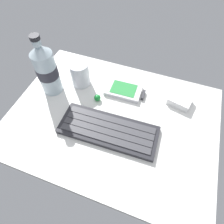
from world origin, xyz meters
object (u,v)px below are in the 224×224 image
(keyboard, at_px, (108,130))
(handheld_device, at_px, (125,91))
(juice_cup, at_px, (80,75))
(charger_block, at_px, (180,100))
(water_bottle, at_px, (46,70))
(trackball_mouse, at_px, (97,98))

(keyboard, height_order, handheld_device, keyboard)
(keyboard, relative_size, handheld_device, 2.26)
(juice_cup, relative_size, charger_block, 1.21)
(handheld_device, height_order, juice_cup, juice_cup)
(keyboard, distance_m, water_bottle, 0.27)
(keyboard, xyz_separation_m, water_bottle, (-0.24, 0.09, 0.08))
(juice_cup, height_order, charger_block, juice_cup)
(handheld_device, bearing_deg, charger_block, 5.19)
(trackball_mouse, bearing_deg, charger_block, 17.55)
(handheld_device, relative_size, juice_cup, 1.53)
(keyboard, xyz_separation_m, trackball_mouse, (-0.08, 0.10, 0.00))
(juice_cup, bearing_deg, trackball_mouse, -32.12)
(water_bottle, bearing_deg, handheld_device, 17.15)
(charger_block, height_order, trackball_mouse, charger_block)
(water_bottle, bearing_deg, trackball_mouse, 3.04)
(keyboard, height_order, trackball_mouse, trackball_mouse)
(water_bottle, bearing_deg, charger_block, 12.11)
(keyboard, relative_size, trackball_mouse, 13.35)
(handheld_device, bearing_deg, juice_cup, -175.52)
(keyboard, distance_m, juice_cup, 0.22)
(handheld_device, distance_m, charger_block, 0.18)
(juice_cup, bearing_deg, water_bottle, -142.13)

